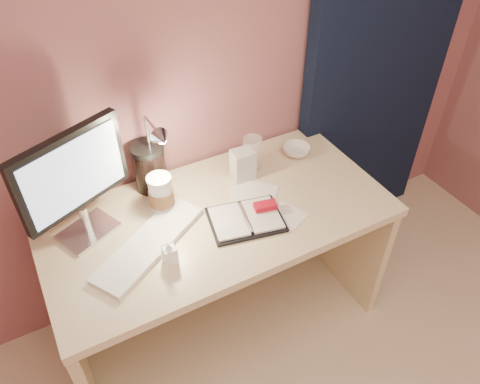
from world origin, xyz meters
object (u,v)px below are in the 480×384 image
coffee_cup (161,194)px  desk_lamp (157,156)px  bowl (296,150)px  clear_cup (252,153)px  lotion_bottle (170,251)px  product_box (243,165)px  desk (212,240)px  keyboard (149,243)px  dark_jar (150,169)px  monitor (72,178)px  planner (247,218)px

coffee_cup → desk_lamp: bearing=66.3°
coffee_cup → bowl: 0.69m
clear_cup → lotion_bottle: (-0.54, -0.35, -0.02)m
product_box → desk_lamp: 0.40m
lotion_bottle → clear_cup: bearing=32.9°
desk → keyboard: size_ratio=2.79×
keyboard → bowl: size_ratio=3.89×
desk → keyboard: keyboard is taller
keyboard → product_box: 0.54m
coffee_cup → product_box: coffee_cup is taller
bowl → dark_jar: size_ratio=0.68×
monitor → desk_lamp: size_ratio=1.19×
product_box → bowl: bearing=9.9°
dark_jar → planner: bearing=-55.3°
clear_cup → coffee_cup: bearing=-171.5°
coffee_cup → clear_cup: coffee_cup is taller
desk → coffee_cup: (-0.18, 0.06, 0.30)m
coffee_cup → product_box: bearing=2.5°
lotion_bottle → coffee_cup: bearing=74.3°
desk → dark_jar: bearing=129.7°
product_box → desk: bearing=-156.1°
lotion_bottle → bowl: bearing=23.4°
keyboard → product_box: (0.50, 0.18, 0.06)m
dark_jar → desk: bearing=-50.3°
planner → lotion_bottle: bearing=-159.2°
keyboard → desk_lamp: size_ratio=1.31×
keyboard → bowl: 0.84m
keyboard → clear_cup: clear_cup is taller
desk → clear_cup: size_ratio=9.30×
planner → coffee_cup: 0.36m
monitor → clear_cup: size_ratio=3.02×
planner → desk: bearing=129.6°
keyboard → lotion_bottle: bearing=-100.7°
clear_cup → lotion_bottle: clear_cup is taller
lotion_bottle → desk_lamp: desk_lamp is taller
desk → keyboard: bearing=-160.2°
keyboard → coffee_cup: bearing=23.2°
coffee_cup → clear_cup: bearing=8.5°
dark_jar → product_box: bearing=-19.8°
lotion_bottle → desk_lamp: bearing=73.4°
clear_cup → planner: bearing=-122.6°
desk → bowl: bowl is taller
coffee_cup → bowl: bearing=4.4°
monitor → planner: bearing=-45.5°
monitor → planner: size_ratio=1.40×
desk → clear_cup: (0.27, 0.13, 0.30)m
bowl → dark_jar: 0.69m
bowl → product_box: (-0.31, -0.04, 0.05)m
desk_lamp → desk: bearing=-31.2°
monitor → planner: monitor is taller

